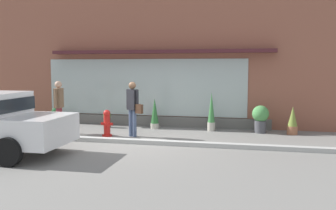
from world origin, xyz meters
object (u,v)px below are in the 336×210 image
potted_plant_window_right (57,115)px  potted_plant_corner_tall (211,112)px  potted_plant_window_left (260,117)px  pedestrian_passerby (59,103)px  potted_plant_trailing_edge (155,114)px  potted_plant_near_hydrant (293,121)px  potted_plant_window_center (25,115)px  fire_hydrant (107,123)px  pedestrian_with_handbag (133,105)px  potted_plant_doorstep (107,119)px

potted_plant_window_right → potted_plant_corner_tall: potted_plant_corner_tall is taller
potted_plant_window_right → potted_plant_window_left: (7.30, 0.01, 0.13)m
pedestrian_passerby → potted_plant_trailing_edge: 3.23m
potted_plant_near_hydrant → potted_plant_window_center: (-9.48, -0.10, -0.06)m
potted_plant_near_hydrant → potted_plant_window_left: bearing=174.8°
potted_plant_trailing_edge → potted_plant_window_left: (3.58, -0.07, 0.00)m
potted_plant_window_right → potted_plant_near_hydrant: (8.29, -0.08, 0.05)m
fire_hydrant → potted_plant_window_left: bearing=20.2°
pedestrian_with_handbag → potted_plant_window_left: pedestrian_with_handbag is taller
potted_plant_trailing_edge → potted_plant_window_center: bearing=-177.0°
fire_hydrant → potted_plant_near_hydrant: bearing=16.1°
fire_hydrant → potted_plant_window_left: potted_plant_window_left is taller
fire_hydrant → potted_plant_trailing_edge: size_ratio=0.78×
potted_plant_trailing_edge → potted_plant_window_left: bearing=-1.1°
potted_plant_near_hydrant → potted_plant_window_left: same height
pedestrian_with_handbag → potted_plant_corner_tall: 2.77m
potted_plant_window_left → potted_plant_doorstep: (-5.29, -0.07, -0.21)m
potted_plant_doorstep → potted_plant_window_center: bearing=-177.9°
fire_hydrant → potted_plant_near_hydrant: size_ratio=0.92×
potted_plant_window_left → potted_plant_trailing_edge: bearing=178.9°
potted_plant_trailing_edge → potted_plant_window_right: bearing=-178.7°
pedestrian_with_handbag → potted_plant_window_right: size_ratio=2.47×
potted_plant_corner_tall → fire_hydrant: bearing=-150.2°
potted_plant_window_center → potted_plant_doorstep: 3.20m
potted_plant_trailing_edge → potted_plant_window_left: potted_plant_trailing_edge is taller
potted_plant_window_left → potted_plant_doorstep: size_ratio=1.58×
potted_plant_near_hydrant → potted_plant_doorstep: potted_plant_near_hydrant is taller
pedestrian_with_handbag → potted_plant_window_left: (3.83, 1.57, -0.47)m
fire_hydrant → pedestrian_passerby: (-1.69, 0.14, 0.60)m
potted_plant_trailing_edge → potted_plant_window_center: potted_plant_trailing_edge is taller
potted_plant_trailing_edge → potted_plant_doorstep: potted_plant_trailing_edge is taller
potted_plant_window_center → potted_plant_doorstep: size_ratio=1.25×
potted_plant_near_hydrant → potted_plant_trailing_edge: 4.57m
pedestrian_passerby → potted_plant_corner_tall: size_ratio=1.31×
pedestrian_with_handbag → potted_plant_corner_tall: size_ratio=1.31×
fire_hydrant → pedestrian_with_handbag: pedestrian_with_handbag is taller
potted_plant_window_center → potted_plant_doorstep: (3.20, 0.12, -0.06)m
potted_plant_window_right → potted_plant_window_center: 1.21m
potted_plant_corner_tall → pedestrian_passerby: bearing=-161.4°
potted_plant_window_center → pedestrian_passerby: bearing=-32.5°
potted_plant_near_hydrant → potted_plant_window_left: size_ratio=1.00×
pedestrian_with_handbag → potted_plant_corner_tall: pedestrian_with_handbag is taller
pedestrian_passerby → pedestrian_with_handbag: bearing=-95.7°
potted_plant_near_hydrant → potted_plant_doorstep: size_ratio=1.58×
pedestrian_with_handbag → potted_plant_doorstep: (-1.46, 1.50, -0.68)m
fire_hydrant → pedestrian_passerby: bearing=175.2°
potted_plant_window_right → potted_plant_window_center: (-1.20, -0.17, -0.01)m
pedestrian_passerby → potted_plant_window_right: bearing=26.5°
potted_plant_near_hydrant → potted_plant_trailing_edge: (-4.57, 0.16, 0.08)m
potted_plant_window_right → potted_plant_corner_tall: 5.70m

